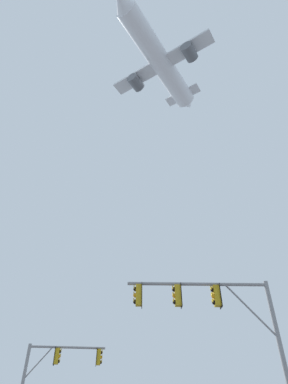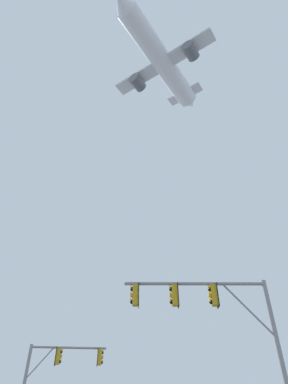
# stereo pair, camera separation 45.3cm
# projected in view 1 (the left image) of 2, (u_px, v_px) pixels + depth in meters

# --- Properties ---
(signal_pole_near) EXTENTS (6.36, 1.07, 6.79)m
(signal_pole_near) POSITION_uv_depth(u_px,v_px,m) (217.00, 316.00, 13.50)
(signal_pole_near) COLOR gray
(signal_pole_near) RESTS_ON ground
(signal_pole_far) EXTENTS (4.86, 0.51, 5.58)m
(signal_pole_far) POSITION_uv_depth(u_px,v_px,m) (54.00, 369.00, 19.43)
(signal_pole_far) COLOR gray
(signal_pole_far) RESTS_ON ground
(airplane) EXTENTS (18.47, 20.08, 6.63)m
(airplane) POSITION_uv_depth(u_px,v_px,m) (159.00, 60.00, 53.71)
(airplane) COLOR white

